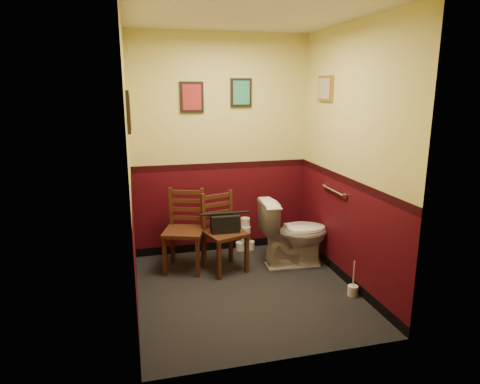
# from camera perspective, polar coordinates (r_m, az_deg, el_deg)

# --- Properties ---
(floor) EXTENTS (2.20, 2.40, 0.00)m
(floor) POSITION_cam_1_polar(r_m,az_deg,el_deg) (4.59, 0.79, -12.96)
(floor) COLOR black
(floor) RESTS_ON ground
(ceiling) EXTENTS (2.20, 2.40, 0.00)m
(ceiling) POSITION_cam_1_polar(r_m,az_deg,el_deg) (4.14, 0.92, 22.62)
(ceiling) COLOR silver
(ceiling) RESTS_ON ground
(wall_back) EXTENTS (2.20, 0.00, 2.70)m
(wall_back) POSITION_cam_1_polar(r_m,az_deg,el_deg) (5.31, -2.54, 6.06)
(wall_back) COLOR #40080F
(wall_back) RESTS_ON ground
(wall_front) EXTENTS (2.20, 0.00, 2.70)m
(wall_front) POSITION_cam_1_polar(r_m,az_deg,el_deg) (3.04, 6.76, 0.06)
(wall_front) COLOR #40080F
(wall_front) RESTS_ON ground
(wall_left) EXTENTS (0.00, 2.40, 2.70)m
(wall_left) POSITION_cam_1_polar(r_m,az_deg,el_deg) (4.02, -14.51, 3.10)
(wall_left) COLOR #40080F
(wall_left) RESTS_ON ground
(wall_right) EXTENTS (0.00, 2.40, 2.70)m
(wall_right) POSITION_cam_1_polar(r_m,az_deg,el_deg) (4.56, 14.35, 4.36)
(wall_right) COLOR #40080F
(wall_right) RESTS_ON ground
(grab_bar) EXTENTS (0.05, 0.56, 0.06)m
(grab_bar) POSITION_cam_1_polar(r_m,az_deg,el_deg) (4.84, 12.35, 0.17)
(grab_bar) COLOR silver
(grab_bar) RESTS_ON wall_right
(framed_print_back_a) EXTENTS (0.28, 0.04, 0.36)m
(framed_print_back_a) POSITION_cam_1_polar(r_m,az_deg,el_deg) (5.18, -6.45, 12.45)
(framed_print_back_a) COLOR black
(framed_print_back_a) RESTS_ON wall_back
(framed_print_back_b) EXTENTS (0.26, 0.04, 0.34)m
(framed_print_back_b) POSITION_cam_1_polar(r_m,az_deg,el_deg) (5.30, 0.15, 13.11)
(framed_print_back_b) COLOR black
(framed_print_back_b) RESTS_ON wall_back
(framed_print_left) EXTENTS (0.04, 0.30, 0.38)m
(framed_print_left) POSITION_cam_1_polar(r_m,az_deg,el_deg) (4.06, -14.65, 10.32)
(framed_print_left) COLOR black
(framed_print_left) RESTS_ON wall_left
(framed_print_right) EXTENTS (0.04, 0.34, 0.28)m
(framed_print_right) POSITION_cam_1_polar(r_m,az_deg,el_deg) (5.03, 11.31, 13.38)
(framed_print_right) COLOR olive
(framed_print_right) RESTS_ON wall_right
(toilet) EXTENTS (0.83, 0.49, 0.79)m
(toilet) POSITION_cam_1_polar(r_m,az_deg,el_deg) (5.09, 7.19, -5.45)
(toilet) COLOR white
(toilet) RESTS_ON floor
(toilet_brush) EXTENTS (0.10, 0.10, 0.38)m
(toilet_brush) POSITION_cam_1_polar(r_m,az_deg,el_deg) (4.60, 14.80, -12.50)
(toilet_brush) COLOR silver
(toilet_brush) RESTS_ON floor
(chair_left) EXTENTS (0.55, 0.55, 0.93)m
(chair_left) POSITION_cam_1_polar(r_m,az_deg,el_deg) (4.97, -7.38, -5.07)
(chair_left) COLOR #4A2616
(chair_left) RESTS_ON floor
(chair_right) EXTENTS (0.52, 0.52, 0.90)m
(chair_right) POSITION_cam_1_polar(r_m,az_deg,el_deg) (4.91, -2.25, -5.40)
(chair_right) COLOR #4A2616
(chair_right) RESTS_ON floor
(handbag) EXTENTS (0.32, 0.17, 0.23)m
(handbag) POSITION_cam_1_polar(r_m,az_deg,el_deg) (4.84, -2.03, -4.19)
(handbag) COLOR black
(handbag) RESTS_ON chair_right
(tp_stack) EXTENTS (0.25, 0.15, 0.43)m
(tp_stack) POSITION_cam_1_polar(r_m,az_deg,el_deg) (5.56, 0.72, -5.96)
(tp_stack) COLOR silver
(tp_stack) RESTS_ON floor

